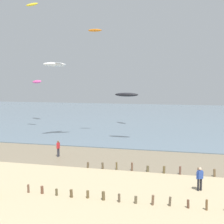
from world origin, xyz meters
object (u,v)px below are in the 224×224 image
(person_nearest_camera, at_px, (200,178))
(person_by_waterline, at_px, (58,148))
(kite_aloft_7, at_px, (95,30))
(kite_aloft_2, at_px, (32,5))
(kite_aloft_8, at_px, (55,64))
(kite_aloft_0, at_px, (37,82))
(kite_aloft_1, at_px, (126,95))

(person_nearest_camera, height_order, person_by_waterline, same)
(person_by_waterline, distance_m, kite_aloft_7, 19.03)
(kite_aloft_2, xyz_separation_m, kite_aloft_7, (9.93, -0.46, -4.23))
(kite_aloft_7, relative_size, kite_aloft_8, 0.56)
(kite_aloft_7, xyz_separation_m, kite_aloft_8, (-4.73, -3.23, -4.88))
(kite_aloft_2, distance_m, kite_aloft_8, 11.12)
(person_by_waterline, bearing_deg, person_nearest_camera, -25.72)
(person_nearest_camera, distance_m, kite_aloft_0, 44.65)
(kite_aloft_7, bearing_deg, person_by_waterline, -97.72)
(person_by_waterline, bearing_deg, kite_aloft_1, 62.28)
(kite_aloft_8, bearing_deg, kite_aloft_7, 158.79)
(kite_aloft_1, distance_m, kite_aloft_8, 10.64)
(kite_aloft_2, bearing_deg, kite_aloft_7, -165.46)
(kite_aloft_8, bearing_deg, kite_aloft_0, -110.57)
(person_by_waterline, distance_m, kite_aloft_8, 14.02)
(person_nearest_camera, height_order, kite_aloft_2, kite_aloft_2)
(kite_aloft_0, xyz_separation_m, kite_aloft_7, (16.08, -12.99, 7.19))
(person_nearest_camera, bearing_deg, person_by_waterline, 154.28)
(person_nearest_camera, distance_m, kite_aloft_1, 19.61)
(kite_aloft_0, distance_m, kite_aloft_1, 26.40)
(kite_aloft_0, relative_size, kite_aloft_1, 1.08)
(kite_aloft_1, bearing_deg, person_by_waterline, 67.16)
(person_by_waterline, height_order, kite_aloft_1, kite_aloft_1)
(kite_aloft_7, bearing_deg, kite_aloft_8, -152.57)
(person_nearest_camera, height_order, kite_aloft_1, kite_aloft_1)
(kite_aloft_8, bearing_deg, person_by_waterline, 60.02)
(kite_aloft_2, bearing_deg, person_by_waterline, 143.65)
(kite_aloft_7, height_order, kite_aloft_8, kite_aloft_7)
(person_by_waterline, relative_size, kite_aloft_7, 0.87)
(kite_aloft_2, bearing_deg, person_nearest_camera, 157.17)
(person_by_waterline, bearing_deg, kite_aloft_7, 89.17)
(kite_aloft_0, height_order, kite_aloft_1, kite_aloft_0)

